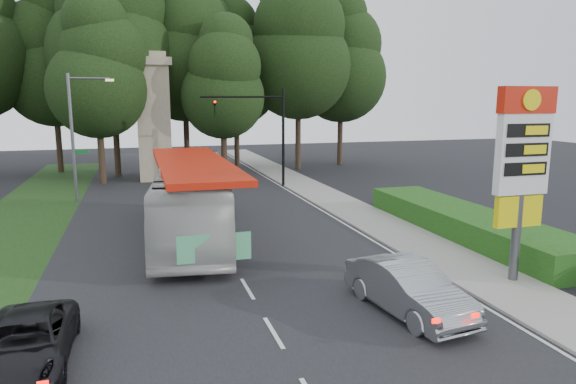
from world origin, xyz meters
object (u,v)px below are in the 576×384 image
object	(u,v)px
gas_station_pylon	(523,158)
suv_charcoal	(26,342)
monument	(153,116)
transit_bus	(194,200)
streetlight_signs	(76,132)
traffic_signal_mast	(266,124)
sedan_silver	(408,288)

from	to	relation	value
gas_station_pylon	suv_charcoal	bearing A→B (deg)	-174.44
monument	suv_charcoal	world-z (taller)	monument
gas_station_pylon	transit_bus	size ratio (longest dim) A/B	0.52
streetlight_signs	monument	bearing A→B (deg)	58.03
suv_charcoal	streetlight_signs	bearing A→B (deg)	92.58
monument	transit_bus	size ratio (longest dim) A/B	0.77
transit_bus	suv_charcoal	world-z (taller)	transit_bus
traffic_signal_mast	suv_charcoal	xyz separation A→B (m)	(-11.88, -23.50, -4.06)
transit_bus	sedan_silver	distance (m)	11.85
transit_bus	suv_charcoal	size ratio (longest dim) A/B	2.96
sedan_silver	suv_charcoal	distance (m)	10.48
streetlight_signs	suv_charcoal	size ratio (longest dim) A/B	1.81
gas_station_pylon	streetlight_signs	bearing A→B (deg)	128.96
streetlight_signs	sedan_silver	distance (m)	24.37
sedan_silver	streetlight_signs	bearing A→B (deg)	109.97
sedan_silver	monument	bearing A→B (deg)	94.19
transit_bus	suv_charcoal	bearing A→B (deg)	-108.70
gas_station_pylon	monument	distance (m)	30.17
traffic_signal_mast	streetlight_signs	xyz separation A→B (m)	(-12.67, -1.99, -0.23)
transit_bus	suv_charcoal	xyz separation A→B (m)	(-5.23, -10.79, -1.21)
traffic_signal_mast	sedan_silver	bearing A→B (deg)	-93.45
monument	suv_charcoal	xyz separation A→B (m)	(-4.20, -29.51, -4.49)
traffic_signal_mast	transit_bus	xyz separation A→B (m)	(-6.65, -12.72, -2.85)
transit_bus	traffic_signal_mast	bearing A→B (deg)	69.52
streetlight_signs	suv_charcoal	bearing A→B (deg)	-87.90
traffic_signal_mast	sedan_silver	xyz separation A→B (m)	(-1.40, -23.29, -3.89)
sedan_silver	transit_bus	bearing A→B (deg)	108.50
transit_bus	sedan_silver	size ratio (longest dim) A/B	2.74
traffic_signal_mast	streetlight_signs	bearing A→B (deg)	-171.08
traffic_signal_mast	monument	xyz separation A→B (m)	(-7.68, 6.00, 0.43)
gas_station_pylon	transit_bus	xyz separation A→B (m)	(-10.17, 9.29, -2.62)
sedan_silver	suv_charcoal	xyz separation A→B (m)	(-10.48, -0.21, -0.17)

